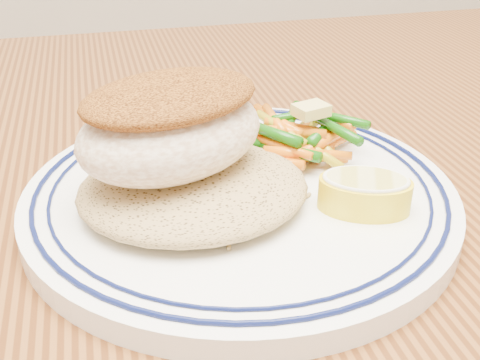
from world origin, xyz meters
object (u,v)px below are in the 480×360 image
plate (240,195)px  vegetable_pile (301,136)px  dining_table (187,330)px  fish_fillet (171,124)px  rice_pilaf (193,183)px  lemon_wedge (365,191)px

plate → vegetable_pile: bearing=34.9°
dining_table → fish_fillet: (-0.00, -0.01, 0.16)m
dining_table → vegetable_pile: size_ratio=16.23×
rice_pilaf → vegetable_pile: bearing=30.0°
rice_pilaf → lemon_wedge: rice_pilaf is taller
vegetable_pile → lemon_wedge: size_ratio=1.41×
dining_table → lemon_wedge: (0.10, -0.04, 0.12)m
plate → fish_fillet: fish_fillet is taller
vegetable_pile → plate: bearing=-145.1°
lemon_wedge → plate: bearing=146.0°
dining_table → vegetable_pile: bearing=21.1°
plate → rice_pilaf: bearing=-159.4°
fish_fillet → vegetable_pile: size_ratio=1.47×
fish_fillet → lemon_wedge: 0.12m
rice_pilaf → vegetable_pile: (0.08, 0.05, 0.00)m
lemon_wedge → fish_fillet: bearing=159.7°
plate → rice_pilaf: (-0.03, -0.01, 0.02)m
lemon_wedge → vegetable_pile: bearing=98.3°
rice_pilaf → fish_fillet: bearing=142.6°
fish_fillet → vegetable_pile: (0.09, 0.04, -0.04)m
plate → dining_table: bearing=177.8°
plate → lemon_wedge: (0.06, -0.04, 0.02)m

